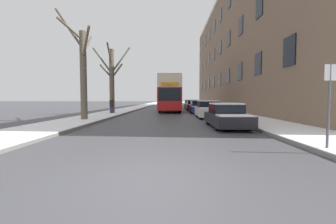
{
  "coord_description": "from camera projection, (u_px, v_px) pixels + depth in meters",
  "views": [
    {
      "loc": [
        0.34,
        -4.16,
        1.52
      ],
      "look_at": [
        -0.06,
        18.88,
        0.2
      ],
      "focal_mm": 24.0,
      "sensor_mm": 36.0,
      "label": 1
    }
  ],
  "objects": [
    {
      "name": "sidewalk_left",
      "position": [
        147.0,
        105.0,
        57.25
      ],
      "size": [
        3.1,
        130.0,
        0.16
      ],
      "color": "slate",
      "rests_on": "ground"
    },
    {
      "name": "ground_plane",
      "position": [
        154.0,
        179.0,
        4.24
      ],
      "size": [
        320.0,
        320.0,
        0.0
      ],
      "primitive_type": "plane",
      "color": "#424247"
    },
    {
      "name": "terrace_facade_right",
      "position": [
        251.0,
        50.0,
        32.92
      ],
      "size": [
        9.1,
        50.41,
        17.46
      ],
      "color": "#7A604C",
      "rests_on": "ground"
    },
    {
      "name": "parked_car_1",
      "position": [
        208.0,
        110.0,
        18.19
      ],
      "size": [
        1.77,
        4.12,
        1.41
      ],
      "color": "silver",
      "rests_on": "ground"
    },
    {
      "name": "parked_car_3",
      "position": [
        193.0,
        105.0,
        31.14
      ],
      "size": [
        1.88,
        4.54,
        1.43
      ],
      "color": "maroon",
      "rests_on": "ground"
    },
    {
      "name": "sidewalk_right",
      "position": [
        194.0,
        105.0,
        57.04
      ],
      "size": [
        3.1,
        130.0,
        0.16
      ],
      "color": "slate",
      "rests_on": "ground"
    },
    {
      "name": "pedestrian_left_sidewalk",
      "position": [
        111.0,
        106.0,
        21.93
      ],
      "size": [
        0.36,
        0.36,
        1.64
      ],
      "rotation": [
        0.0,
        0.0,
        5.89
      ],
      "color": "navy",
      "rests_on": "ground"
    },
    {
      "name": "double_decker_bus",
      "position": [
        170.0,
        92.0,
        28.01
      ],
      "size": [
        2.63,
        10.17,
        4.2
      ],
      "color": "red",
      "rests_on": "ground"
    },
    {
      "name": "parked_car_2",
      "position": [
        199.0,
        107.0,
        24.57
      ],
      "size": [
        1.84,
        4.31,
        1.43
      ],
      "color": "navy",
      "rests_on": "ground"
    },
    {
      "name": "parked_car_4",
      "position": [
        190.0,
        104.0,
        36.63
      ],
      "size": [
        1.88,
        3.91,
        1.44
      ],
      "color": "black",
      "rests_on": "ground"
    },
    {
      "name": "bare_tree_left_0",
      "position": [
        83.0,
        70.0,
        15.17
      ],
      "size": [
        2.86,
        4.46,
        7.45
      ],
      "color": "brown",
      "rests_on": "ground"
    },
    {
      "name": "street_sign_post",
      "position": [
        329.0,
        102.0,
        6.18
      ],
      "size": [
        0.32,
        0.07,
        2.5
      ],
      "color": "#4C4F54",
      "rests_on": "ground"
    },
    {
      "name": "bare_tree_left_1",
      "position": [
        112.0,
        78.0,
        22.26
      ],
      "size": [
        3.67,
        3.06,
        6.92
      ],
      "color": "brown",
      "rests_on": "ground"
    },
    {
      "name": "parked_car_0",
      "position": [
        226.0,
        116.0,
        12.13
      ],
      "size": [
        1.74,
        4.44,
        1.31
      ],
      "color": "black",
      "rests_on": "ground"
    }
  ]
}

